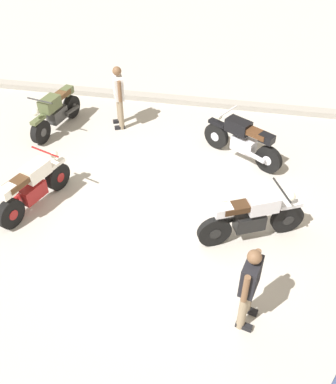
{
  "coord_description": "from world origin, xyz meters",
  "views": [
    {
      "loc": [
        1.05,
        -6.35,
        6.0
      ],
      "look_at": [
        -0.11,
        -0.23,
        0.75
      ],
      "focal_mm": 40.62,
      "sensor_mm": 36.0,
      "label": 1
    }
  ],
  "objects_px": {
    "motorcycle_black_cruiser": "(243,140)",
    "motorcycle_olive_vintage": "(56,112)",
    "motorcycle_cream_vintage": "(33,187)",
    "person_in_white_shirt": "(119,94)",
    "person_in_black_shirt": "(250,284)",
    "motorcycle_silver_cruiser": "(252,217)"
  },
  "relations": [
    {
      "from": "motorcycle_cream_vintage",
      "to": "motorcycle_olive_vintage",
      "type": "relative_size",
      "value": 0.98
    },
    {
      "from": "motorcycle_silver_cruiser",
      "to": "person_in_white_shirt",
      "type": "height_order",
      "value": "person_in_white_shirt"
    },
    {
      "from": "motorcycle_cream_vintage",
      "to": "person_in_white_shirt",
      "type": "relative_size",
      "value": 1.17
    },
    {
      "from": "person_in_black_shirt",
      "to": "motorcycle_olive_vintage",
      "type": "bearing_deg",
      "value": 150.17
    },
    {
      "from": "motorcycle_silver_cruiser",
      "to": "person_in_black_shirt",
      "type": "relative_size",
      "value": 1.24
    },
    {
      "from": "motorcycle_olive_vintage",
      "to": "person_in_white_shirt",
      "type": "relative_size",
      "value": 1.2
    },
    {
      "from": "motorcycle_black_cruiser",
      "to": "motorcycle_cream_vintage",
      "type": "bearing_deg",
      "value": 62.62
    },
    {
      "from": "motorcycle_olive_vintage",
      "to": "person_in_black_shirt",
      "type": "relative_size",
      "value": 1.23
    },
    {
      "from": "motorcycle_silver_cruiser",
      "to": "person_in_black_shirt",
      "type": "xyz_separation_m",
      "value": [
        -0.01,
        -1.83,
        0.36
      ]
    },
    {
      "from": "motorcycle_cream_vintage",
      "to": "person_in_black_shirt",
      "type": "height_order",
      "value": "person_in_black_shirt"
    },
    {
      "from": "motorcycle_olive_vintage",
      "to": "person_in_black_shirt",
      "type": "distance_m",
      "value": 6.98
    },
    {
      "from": "motorcycle_silver_cruiser",
      "to": "person_in_black_shirt",
      "type": "bearing_deg",
      "value": -115.01
    },
    {
      "from": "motorcycle_olive_vintage",
      "to": "motorcycle_silver_cruiser",
      "type": "bearing_deg",
      "value": 71.78
    },
    {
      "from": "motorcycle_cream_vintage",
      "to": "motorcycle_black_cruiser",
      "type": "relative_size",
      "value": 1.02
    },
    {
      "from": "motorcycle_black_cruiser",
      "to": "motorcycle_olive_vintage",
      "type": "distance_m",
      "value": 4.73
    },
    {
      "from": "motorcycle_olive_vintage",
      "to": "person_in_white_shirt",
      "type": "distance_m",
      "value": 1.67
    },
    {
      "from": "motorcycle_black_cruiser",
      "to": "motorcycle_silver_cruiser",
      "type": "bearing_deg",
      "value": 128.36
    },
    {
      "from": "motorcycle_cream_vintage",
      "to": "motorcycle_olive_vintage",
      "type": "xyz_separation_m",
      "value": [
        -0.68,
        2.91,
        0.0
      ]
    },
    {
      "from": "motorcycle_silver_cruiser",
      "to": "motorcycle_black_cruiser",
      "type": "xyz_separation_m",
      "value": [
        -0.31,
        2.54,
        0.0
      ]
    },
    {
      "from": "motorcycle_cream_vintage",
      "to": "motorcycle_olive_vintage",
      "type": "bearing_deg",
      "value": 33.02
    },
    {
      "from": "motorcycle_black_cruiser",
      "to": "motorcycle_olive_vintage",
      "type": "relative_size",
      "value": 0.95
    },
    {
      "from": "motorcycle_silver_cruiser",
      "to": "person_in_white_shirt",
      "type": "distance_m",
      "value": 4.92
    }
  ]
}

